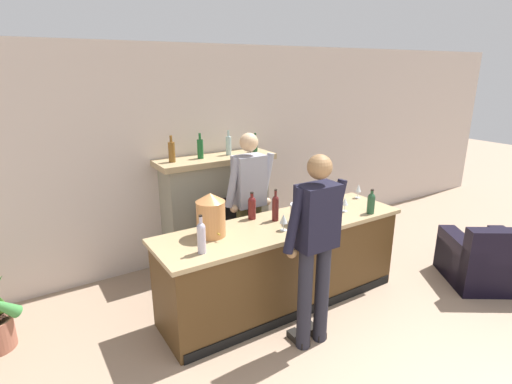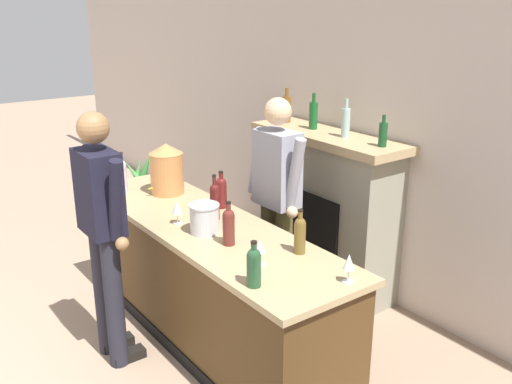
% 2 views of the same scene
% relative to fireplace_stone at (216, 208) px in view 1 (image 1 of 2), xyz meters
% --- Properties ---
extents(wall_back_panel, '(12.00, 0.07, 2.75)m').
position_rel_fireplace_stone_xyz_m(wall_back_panel, '(0.04, 0.26, 0.66)').
color(wall_back_panel, beige).
rests_on(wall_back_panel, ground_plane).
extents(bar_counter, '(2.73, 0.76, 0.93)m').
position_rel_fireplace_stone_xyz_m(bar_counter, '(0.12, -1.32, -0.25)').
color(bar_counter, '#4A3217').
rests_on(bar_counter, ground_plane).
extents(fireplace_stone, '(1.51, 0.52, 1.72)m').
position_rel_fireplace_stone_xyz_m(fireplace_stone, '(0.00, 0.00, 0.00)').
color(fireplace_stone, gray).
rests_on(fireplace_stone, ground_plane).
extents(armchair_black, '(1.13, 1.13, 0.80)m').
position_rel_fireplace_stone_xyz_m(armchair_black, '(2.37, -2.29, -0.44)').
color(armchair_black, black).
rests_on(armchair_black, ground_plane).
extents(person_customer, '(0.66, 0.30, 1.80)m').
position_rel_fireplace_stone_xyz_m(person_customer, '(-0.05, -2.02, 0.29)').
color(person_customer, '#22222D').
rests_on(person_customer, ground_plane).
extents(person_bartender, '(0.66, 0.31, 1.78)m').
position_rel_fireplace_stone_xyz_m(person_bartender, '(0.11, -0.65, 0.27)').
color(person_bartender, '#4C4928').
rests_on(person_bartender, ground_plane).
extents(copper_dispenser, '(0.28, 0.32, 0.43)m').
position_rel_fireplace_stone_xyz_m(copper_dispenser, '(-0.66, -1.21, 0.43)').
color(copper_dispenser, '#C88249').
rests_on(copper_dispenser, bar_counter).
extents(ice_bucket_steel, '(0.21, 0.21, 0.21)m').
position_rel_fireplace_stone_xyz_m(ice_bucket_steel, '(0.26, -1.41, 0.32)').
color(ice_bucket_steel, silver).
rests_on(ice_bucket_steel, bar_counter).
extents(wine_bottle_riesling_slim, '(0.08, 0.08, 0.30)m').
position_rel_fireplace_stone_xyz_m(wine_bottle_riesling_slim, '(0.53, -1.39, 0.35)').
color(wine_bottle_riesling_slim, '#5B241E').
rests_on(wine_bottle_riesling_slim, bar_counter).
extents(wine_bottle_cabernet_heavy, '(0.08, 0.08, 0.27)m').
position_rel_fireplace_stone_xyz_m(wine_bottle_cabernet_heavy, '(1.09, -1.60, 0.34)').
color(wine_bottle_cabernet_heavy, '#21472A').
rests_on(wine_bottle_cabernet_heavy, bar_counter).
extents(wine_bottle_port_short, '(0.08, 0.08, 0.29)m').
position_rel_fireplace_stone_xyz_m(wine_bottle_port_short, '(-0.10, -1.04, 0.35)').
color(wine_bottle_port_short, maroon).
rests_on(wine_bottle_port_short, bar_counter).
extents(wine_bottle_merlot_tall, '(0.07, 0.07, 0.35)m').
position_rel_fireplace_stone_xyz_m(wine_bottle_merlot_tall, '(-0.89, -1.50, 0.37)').
color(wine_bottle_merlot_tall, '#B3ACC0').
rests_on(wine_bottle_merlot_tall, bar_counter).
extents(wine_bottle_rose_blush, '(0.08, 0.08, 0.29)m').
position_rel_fireplace_stone_xyz_m(wine_bottle_rose_blush, '(0.91, -1.10, 0.35)').
color(wine_bottle_rose_blush, brown).
rests_on(wine_bottle_rose_blush, bar_counter).
extents(wine_bottle_burgundy_dark, '(0.07, 0.07, 0.34)m').
position_rel_fireplace_stone_xyz_m(wine_bottle_burgundy_dark, '(0.08, -1.21, 0.37)').
color(wine_bottle_burgundy_dark, '#521918').
rests_on(wine_bottle_burgundy_dark, bar_counter).
extents(wine_glass_front_left, '(0.08, 0.08, 0.17)m').
position_rel_fireplace_stone_xyz_m(wine_glass_front_left, '(-0.00, -1.48, 0.33)').
color(wine_glass_front_left, silver).
rests_on(wine_glass_front_left, bar_counter).
extents(wine_glass_back_row, '(0.07, 0.07, 0.16)m').
position_rel_fireplace_stone_xyz_m(wine_glass_back_row, '(0.89, -1.40, 0.33)').
color(wine_glass_back_row, silver).
rests_on(wine_glass_back_row, bar_counter).
extents(wine_glass_mid_counter, '(0.07, 0.07, 0.17)m').
position_rel_fireplace_stone_xyz_m(wine_glass_mid_counter, '(1.38, -1.14, 0.34)').
color(wine_glass_mid_counter, silver).
rests_on(wine_glass_mid_counter, bar_counter).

